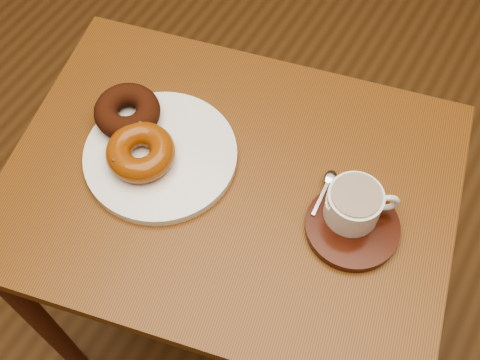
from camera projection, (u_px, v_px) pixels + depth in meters
The scene contains 8 objects.
ground at pixel (295, 253), 1.66m from camera, with size 6.00×6.00×0.00m, color brown.
cafe_table at pixel (230, 212), 1.07m from camera, with size 0.83×0.70×0.68m.
donut_plate at pixel (161, 155), 1.00m from camera, with size 0.25×0.25×0.02m, color white.
donut_cinnamon at pixel (127, 111), 1.01m from camera, with size 0.11×0.11×0.04m, color #38160B.
donut_caramel at pixel (140, 152), 0.96m from camera, with size 0.12×0.12×0.04m.
saucer at pixel (352, 227), 0.93m from camera, with size 0.15×0.15×0.02m, color #341007.
coffee_cup at pixel (355, 204), 0.91m from camera, with size 0.10×0.09×0.06m.
teaspoon at pixel (328, 181), 0.96m from camera, with size 0.02×0.09×0.01m.
Camera 1 is at (0.21, -0.65, 1.53)m, focal length 45.00 mm.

